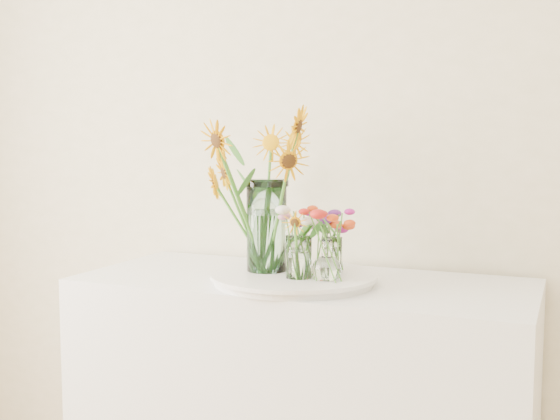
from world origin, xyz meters
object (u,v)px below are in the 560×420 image
object	(u,v)px
small_vase_a	(299,258)
small_vase_b	(327,260)
small_vase_c	(332,255)
tray	(294,279)
counter	(302,418)
mason_jar	(267,226)

from	to	relation	value
small_vase_a	small_vase_b	world-z (taller)	small_vase_a
small_vase_c	tray	bearing A→B (deg)	-138.75
counter	tray	distance (m)	0.47
tray	mason_jar	size ratio (longest dim) A/B	1.67
counter	mason_jar	size ratio (longest dim) A/B	4.86
small_vase_b	small_vase_c	world-z (taller)	small_vase_b
small_vase_b	counter	bearing A→B (deg)	134.41
tray	small_vase_c	xyz separation A→B (m)	(0.09, 0.08, 0.07)
mason_jar	small_vase_c	distance (m)	0.22
tray	small_vase_a	world-z (taller)	small_vase_a
tray	small_vase_c	bearing A→B (deg)	41.25
small_vase_b	small_vase_c	bearing A→B (deg)	102.88
small_vase_b	small_vase_c	size ratio (longest dim) A/B	1.11
counter	small_vase_c	distance (m)	0.54
small_vase_a	counter	bearing A→B (deg)	105.60
counter	small_vase_a	size ratio (longest dim) A/B	10.73
counter	mason_jar	bearing A→B (deg)	-147.93
tray	mason_jar	bearing A→B (deg)	174.34
counter	small_vase_b	bearing A→B (deg)	-45.59
tray	small_vase_a	xyz separation A→B (m)	(0.04, -0.06, 0.08)
counter	small_vase_c	world-z (taller)	small_vase_c
counter	tray	size ratio (longest dim) A/B	2.91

